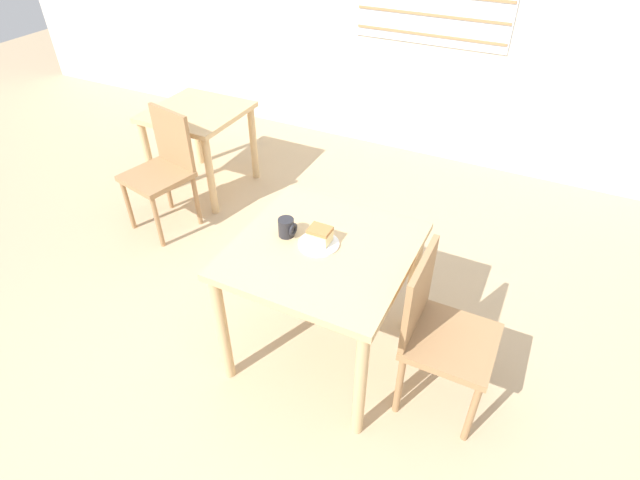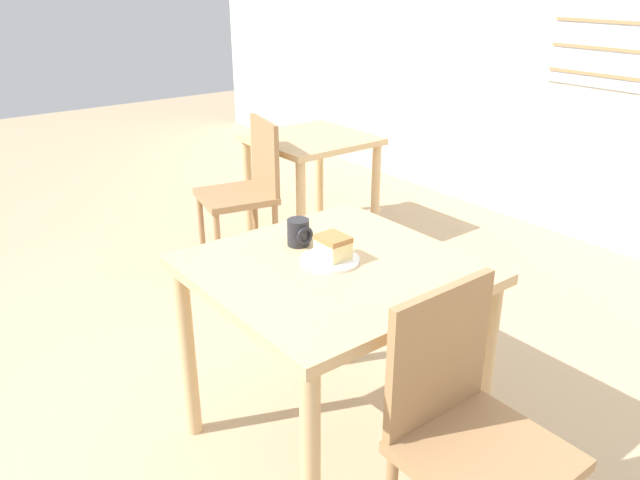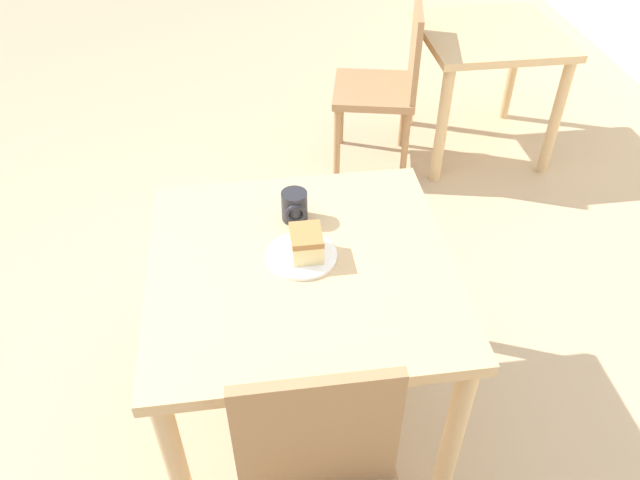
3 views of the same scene
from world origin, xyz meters
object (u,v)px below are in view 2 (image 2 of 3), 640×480
cake_slice (333,247)px  chair_far_corner (246,187)px  dining_table_near (333,294)px  dining_table_far (311,156)px  plate (330,260)px  chair_near_window (467,429)px  coffee_mug (299,233)px

cake_slice → chair_far_corner: bearing=158.9°
dining_table_near → dining_table_far: 2.11m
cake_slice → plate: bearing=-89.6°
plate → cake_slice: 0.05m
plate → chair_far_corner: bearing=158.4°
dining_table_far → plate: size_ratio=3.49×
chair_near_window → coffee_mug: chair_near_window is taller
dining_table_far → coffee_mug: 1.95m
dining_table_far → chair_far_corner: chair_far_corner is taller
chair_far_corner → coffee_mug: size_ratio=9.06×
dining_table_far → cake_slice: cake_slice is taller
dining_table_near → dining_table_far: size_ratio=1.23×
chair_near_window → coffee_mug: size_ratio=9.06×
chair_near_window → plate: (-0.67, 0.03, 0.28)m
plate → cake_slice: (-0.00, 0.01, 0.05)m
chair_far_corner → coffee_mug: chair_far_corner is taller
coffee_mug → plate: bearing=0.6°
dining_table_near → plate: size_ratio=4.29×
coffee_mug → chair_far_corner: bearing=155.9°
dining_table_far → cake_slice: 2.09m
dining_table_near → chair_near_window: bearing=-1.7°
chair_far_corner → plate: (1.61, -0.64, 0.28)m
dining_table_near → cake_slice: cake_slice is taller
dining_table_far → chair_far_corner: size_ratio=0.81×
dining_table_near → plate: (-0.03, 0.01, 0.12)m
chair_far_corner → chair_near_window: bearing=-3.7°
plate → coffee_mug: 0.19m
dining_table_far → coffee_mug: bearing=-38.4°
dining_table_near → coffee_mug: bearing=178.6°
chair_near_window → coffee_mug: (-0.85, 0.02, 0.33)m
dining_table_far → coffee_mug: (1.52, -1.20, 0.25)m
chair_near_window → dining_table_far: bearing=62.6°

